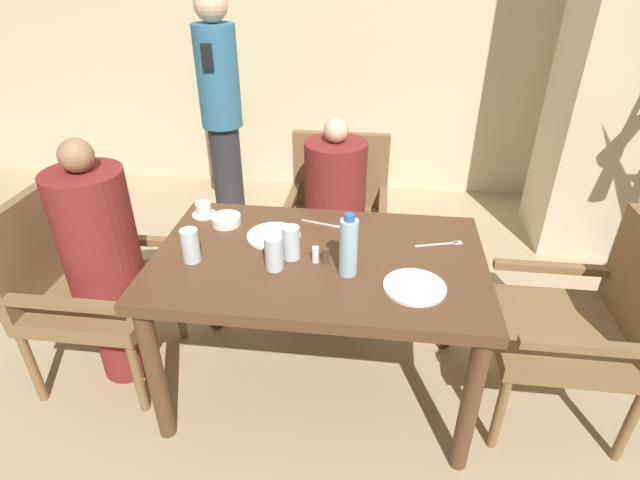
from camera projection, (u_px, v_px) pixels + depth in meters
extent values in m
plane|color=tan|center=(319.00, 384.00, 2.38)|extent=(16.00, 16.00, 0.00)
cube|color=beige|center=(359.00, 9.00, 3.66)|extent=(8.00, 0.06, 2.80)
cube|color=beige|center=(626.00, 36.00, 2.90)|extent=(0.57, 0.57, 2.70)
cube|color=brown|center=(319.00, 261.00, 2.03)|extent=(1.34, 0.82, 0.05)
cylinder|color=brown|center=(156.00, 375.00, 1.97)|extent=(0.07, 0.07, 0.67)
cylinder|color=brown|center=(470.00, 405.00, 1.84)|extent=(0.07, 0.07, 0.67)
cylinder|color=brown|center=(211.00, 275.00, 2.57)|extent=(0.07, 0.07, 0.67)
cylinder|color=brown|center=(451.00, 292.00, 2.44)|extent=(0.07, 0.07, 0.67)
cube|color=brown|center=(101.00, 296.00, 2.27)|extent=(0.55, 0.55, 0.07)
cube|color=brown|center=(32.00, 245.00, 2.17)|extent=(0.05, 0.55, 0.44)
cube|color=brown|center=(120.00, 239.00, 2.41)|extent=(0.50, 0.04, 0.04)
cube|color=brown|center=(60.00, 304.00, 1.98)|extent=(0.50, 0.04, 0.04)
cylinder|color=brown|center=(179.00, 307.00, 2.57)|extent=(0.04, 0.04, 0.39)
cylinder|color=brown|center=(138.00, 377.00, 2.15)|extent=(0.04, 0.04, 0.39)
cylinder|color=brown|center=(90.00, 300.00, 2.62)|extent=(0.04, 0.04, 0.39)
cylinder|color=brown|center=(32.00, 367.00, 2.21)|extent=(0.04, 0.04, 0.39)
cylinder|color=maroon|center=(122.00, 330.00, 2.36)|extent=(0.24, 0.24, 0.46)
cylinder|color=maroon|center=(97.00, 236.00, 2.10)|extent=(0.32, 0.32, 0.58)
sphere|color=#997051|center=(76.00, 156.00, 1.92)|extent=(0.14, 0.14, 0.14)
cube|color=brown|center=(336.00, 230.00, 2.80)|extent=(0.55, 0.55, 0.07)
cube|color=brown|center=(341.00, 170.00, 2.89)|extent=(0.55, 0.05, 0.44)
cube|color=brown|center=(383.00, 208.00, 2.70)|extent=(0.04, 0.50, 0.04)
cube|color=brown|center=(290.00, 203.00, 2.75)|extent=(0.04, 0.50, 0.04)
cylinder|color=brown|center=(376.00, 292.00, 2.68)|extent=(0.04, 0.04, 0.39)
cylinder|color=brown|center=(286.00, 286.00, 2.74)|extent=(0.04, 0.04, 0.39)
cylinder|color=brown|center=(378.00, 245.00, 3.10)|extent=(0.04, 0.04, 0.39)
cylinder|color=brown|center=(300.00, 240.00, 3.15)|extent=(0.04, 0.04, 0.39)
cylinder|color=maroon|center=(334.00, 265.00, 2.85)|extent=(0.24, 0.24, 0.46)
cylinder|color=maroon|center=(335.00, 188.00, 2.61)|extent=(0.32, 0.32, 0.50)
sphere|color=beige|center=(336.00, 130.00, 2.45)|extent=(0.12, 0.12, 0.12)
cube|color=brown|center=(560.00, 333.00, 2.06)|extent=(0.55, 0.55, 0.07)
cube|color=brown|center=(591.00, 347.00, 1.76)|extent=(0.50, 0.04, 0.04)
cube|color=brown|center=(552.00, 268.00, 2.20)|extent=(0.50, 0.04, 0.04)
cylinder|color=brown|center=(499.00, 413.00, 1.99)|extent=(0.04, 0.04, 0.39)
cylinder|color=brown|center=(481.00, 332.00, 2.41)|extent=(0.04, 0.04, 0.39)
cylinder|color=brown|center=(629.00, 425.00, 1.94)|extent=(0.04, 0.04, 0.39)
cylinder|color=brown|center=(587.00, 340.00, 2.36)|extent=(0.04, 0.04, 0.39)
cylinder|color=#2D2D33|center=(228.00, 177.00, 3.57)|extent=(0.21, 0.21, 0.75)
cylinder|color=teal|center=(218.00, 77.00, 3.22)|extent=(0.27, 0.27, 0.64)
sphere|color=beige|center=(211.00, 5.00, 3.00)|extent=(0.21, 0.21, 0.21)
cube|color=black|center=(207.00, 56.00, 2.99)|extent=(0.07, 0.01, 0.14)
cylinder|color=white|center=(274.00, 236.00, 2.14)|extent=(0.23, 0.23, 0.01)
cylinder|color=white|center=(414.00, 287.00, 1.82)|extent=(0.23, 0.23, 0.01)
cylinder|color=white|center=(204.00, 215.00, 2.31)|extent=(0.11, 0.11, 0.01)
cylinder|color=white|center=(203.00, 208.00, 2.30)|extent=(0.07, 0.07, 0.06)
cylinder|color=white|center=(226.00, 220.00, 2.23)|extent=(0.13, 0.13, 0.04)
cylinder|color=#A3C6DB|center=(349.00, 248.00, 1.85)|extent=(0.07, 0.07, 0.23)
cylinder|color=#3359B2|center=(350.00, 217.00, 1.78)|extent=(0.04, 0.04, 0.03)
cylinder|color=silver|center=(291.00, 243.00, 1.97)|extent=(0.07, 0.07, 0.14)
cylinder|color=silver|center=(190.00, 245.00, 1.95)|extent=(0.07, 0.07, 0.14)
cylinder|color=silver|center=(274.00, 253.00, 1.90)|extent=(0.07, 0.07, 0.14)
cylinder|color=white|center=(315.00, 255.00, 1.96)|extent=(0.03, 0.03, 0.07)
cylinder|color=#4C3D2D|center=(325.00, 256.00, 1.96)|extent=(0.03, 0.03, 0.06)
cube|color=silver|center=(437.00, 244.00, 2.08)|extent=(0.18, 0.06, 0.00)
cube|color=silver|center=(458.00, 243.00, 2.10)|extent=(0.04, 0.03, 0.00)
cube|color=silver|center=(321.00, 224.00, 2.24)|extent=(0.18, 0.06, 0.00)
cube|color=silver|center=(341.00, 227.00, 2.21)|extent=(0.06, 0.03, 0.00)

